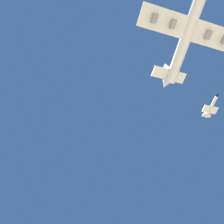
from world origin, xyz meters
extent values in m
cylinder|color=white|center=(-21.57, 109.49, 119.21)|extent=(44.61, 59.13, 6.40)
cone|color=white|center=(-40.84, 78.49, 119.81)|extent=(7.45, 7.14, 5.76)
cube|color=white|center=(-22.68, 107.82, 118.25)|extent=(57.22, 41.88, 4.44)
cylinder|color=gray|center=(-4.15, 96.28, 114.72)|extent=(5.34, 5.81, 3.00)
cylinder|color=gray|center=(-13.47, 102.09, 115.39)|extent=(5.34, 5.81, 3.00)
cylinder|color=gray|center=(-32.11, 113.70, 116.73)|extent=(5.34, 5.81, 3.00)
cube|color=white|center=(-37.01, 83.77, 127.40)|extent=(5.36, 7.49, 10.42)
cube|color=white|center=(-37.39, 84.00, 120.01)|extent=(22.37, 17.57, 1.93)
cylinder|color=silver|center=(-57.00, 90.03, 94.39)|extent=(8.66, 11.53, 1.50)
cone|color=black|center=(-52.71, 96.19, 94.39)|extent=(2.37, 2.50, 1.50)
cube|color=silver|center=(-57.85, 88.80, 94.19)|extent=(9.08, 8.18, 0.24)
cube|color=silver|center=(-60.14, 85.52, 96.34)|extent=(1.53, 2.08, 2.60)
cube|color=silver|center=(-60.14, 85.52, 94.59)|extent=(5.08, 4.38, 0.20)
camera|label=1|loc=(14.09, 82.25, 1.91)|focal=30.44mm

